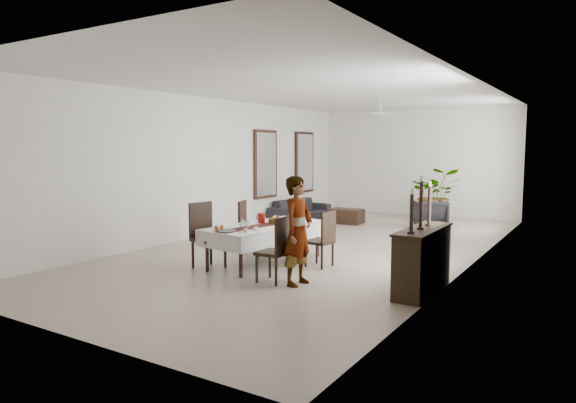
{
  "coord_description": "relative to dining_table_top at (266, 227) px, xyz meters",
  "views": [
    {
      "loc": [
        4.94,
        -9.31,
        2.05
      ],
      "look_at": [
        -0.08,
        -1.26,
        1.05
      ],
      "focal_mm": 32.0,
      "sensor_mm": 36.0,
      "label": 1
    }
  ],
  "objects": [
    {
      "name": "floor",
      "position": [
        0.15,
        1.9,
        -0.65
      ],
      "size": [
        6.0,
        12.0,
        0.0
      ],
      "primitive_type": "cube",
      "color": "#B5A590",
      "rests_on": "ground"
    },
    {
      "name": "ceiling",
      "position": [
        0.15,
        1.9,
        2.55
      ],
      "size": [
        6.0,
        12.0,
        0.02
      ],
      "primitive_type": "cube",
      "color": "white",
      "rests_on": "wall_back"
    },
    {
      "name": "wall_back",
      "position": [
        0.15,
        7.9,
        0.95
      ],
      "size": [
        6.0,
        0.02,
        3.2
      ],
      "primitive_type": "cube",
      "color": "white",
      "rests_on": "floor"
    },
    {
      "name": "wall_front",
      "position": [
        0.15,
        -4.1,
        0.95
      ],
      "size": [
        6.0,
        0.02,
        3.2
      ],
      "primitive_type": "cube",
      "color": "white",
      "rests_on": "floor"
    },
    {
      "name": "wall_left",
      "position": [
        -2.85,
        1.9,
        0.95
      ],
      "size": [
        0.02,
        12.0,
        3.2
      ],
      "primitive_type": "cube",
      "color": "white",
      "rests_on": "floor"
    },
    {
      "name": "wall_right",
      "position": [
        3.15,
        1.9,
        0.95
      ],
      "size": [
        0.02,
        12.0,
        3.2
      ],
      "primitive_type": "cube",
      "color": "white",
      "rests_on": "floor"
    },
    {
      "name": "dining_table_top",
      "position": [
        0.0,
        0.0,
        0.0
      ],
      "size": [
        1.18,
        2.26,
        0.05
      ],
      "primitive_type": "cube",
      "rotation": [
        0.0,
        0.0,
        -0.13
      ],
      "color": "black",
      "rests_on": "table_leg_fl"
    },
    {
      "name": "table_leg_fl",
      "position": [
        -0.53,
        -0.97,
        -0.34
      ],
      "size": [
        0.07,
        0.07,
        0.63
      ],
      "primitive_type": "cylinder",
      "rotation": [
        0.0,
        0.0,
        -0.13
      ],
      "color": "black",
      "rests_on": "floor"
    },
    {
      "name": "table_leg_fr",
      "position": [
        0.26,
        -1.07,
        -0.34
      ],
      "size": [
        0.07,
        0.07,
        0.63
      ],
      "primitive_type": "cylinder",
      "rotation": [
        0.0,
        0.0,
        -0.13
      ],
      "color": "black",
      "rests_on": "floor"
    },
    {
      "name": "table_leg_bl",
      "position": [
        -0.26,
        1.07,
        -0.34
      ],
      "size": [
        0.07,
        0.07,
        0.63
      ],
      "primitive_type": "cylinder",
      "rotation": [
        0.0,
        0.0,
        -0.13
      ],
      "color": "black",
      "rests_on": "floor"
    },
    {
      "name": "table_leg_br",
      "position": [
        0.53,
        0.97,
        -0.34
      ],
      "size": [
        0.07,
        0.07,
        0.63
      ],
      "primitive_type": "cylinder",
      "rotation": [
        0.0,
        0.0,
        -0.13
      ],
      "color": "black",
      "rests_on": "floor"
    },
    {
      "name": "tablecloth_top",
      "position": [
        -0.0,
        0.0,
        0.03
      ],
      "size": [
        1.36,
        2.44,
        0.01
      ],
      "primitive_type": "cube",
      "rotation": [
        0.0,
        0.0,
        -0.13
      ],
      "color": "white",
      "rests_on": "dining_table_top"
    },
    {
      "name": "tablecloth_drape_left",
      "position": [
        -0.52,
        0.07,
        -0.1
      ],
      "size": [
        0.32,
        2.31,
        0.27
      ],
      "primitive_type": "cube",
      "rotation": [
        0.0,
        0.0,
        -0.13
      ],
      "color": "silver",
      "rests_on": "dining_table_top"
    },
    {
      "name": "tablecloth_drape_right",
      "position": [
        0.52,
        -0.07,
        -0.1
      ],
      "size": [
        0.32,
        2.31,
        0.27
      ],
      "primitive_type": "cube",
      "rotation": [
        0.0,
        0.0,
        -0.13
      ],
      "color": "silver",
      "rests_on": "dining_table_top"
    },
    {
      "name": "tablecloth_drape_near",
      "position": [
        -0.15,
        -1.15,
        -0.1
      ],
      "size": [
        1.06,
        0.15,
        0.27
      ],
      "primitive_type": "cube",
      "rotation": [
        0.0,
        0.0,
        -0.13
      ],
      "color": "silver",
      "rests_on": "dining_table_top"
    },
    {
      "name": "tablecloth_drape_far",
      "position": [
        0.15,
        1.15,
        -0.1
      ],
      "size": [
        1.06,
        0.15,
        0.27
      ],
      "primitive_type": "cube",
      "rotation": [
        0.0,
        0.0,
        -0.13
      ],
      "color": "silver",
      "rests_on": "dining_table_top"
    },
    {
      "name": "table_runner",
      "position": [
        -0.0,
        0.0,
        0.03
      ],
      "size": [
        0.61,
        2.27,
        0.0
      ],
      "primitive_type": "cube",
      "rotation": [
        0.0,
        0.0,
        -0.13
      ],
      "color": "#561918",
      "rests_on": "tablecloth_top"
    },
    {
      "name": "red_pitcher",
      "position": [
        -0.21,
        0.16,
        0.12
      ],
      "size": [
        0.15,
        0.15,
        0.18
      ],
      "primitive_type": "cylinder",
      "rotation": [
        0.0,
        0.0,
        -0.13
      ],
      "color": "maroon",
      "rests_on": "tablecloth_top"
    },
    {
      "name": "pitcher_handle",
      "position": [
        -0.28,
        0.17,
        0.12
      ],
      "size": [
        0.11,
        0.03,
        0.11
      ],
      "primitive_type": "torus",
      "rotation": [
        1.57,
        0.0,
        -0.13
      ],
      "color": "maroon",
      "rests_on": "red_pitcher"
    },
    {
      "name": "wine_glass_near",
      "position": [
        0.03,
        -0.59,
        0.11
      ],
      "size": [
        0.06,
        0.06,
        0.15
      ],
      "primitive_type": "cylinder",
      "color": "white",
      "rests_on": "tablecloth_top"
    },
    {
      "name": "wine_glass_mid",
      "position": [
        -0.15,
        -0.48,
        0.11
      ],
      "size": [
        0.06,
        0.06,
        0.15
      ],
      "primitive_type": "cylinder",
      "color": "white",
      "rests_on": "tablecloth_top"
    },
    {
      "name": "teacup_right",
      "position": [
        0.2,
        -0.57,
        0.06
      ],
      "size": [
        0.08,
        0.08,
        0.05
      ],
      "primitive_type": "cylinder",
      "color": "white",
      "rests_on": "saucer_right"
    },
    {
      "name": "saucer_right",
      "position": [
        0.2,
        -0.57,
        0.04
      ],
      "size": [
        0.14,
        0.14,
        0.01
      ],
      "primitive_type": "cylinder",
      "color": "silver",
      "rests_on": "tablecloth_top"
    },
    {
      "name": "teacup_left",
      "position": [
        -0.31,
        -0.28,
        0.06
      ],
      "size": [
        0.08,
        0.08,
        0.05
      ],
      "primitive_type": "cylinder",
      "color": "white",
      "rests_on": "saucer_left"
    },
    {
      "name": "saucer_left",
      "position": [
        -0.31,
        -0.28,
        0.04
      ],
      "size": [
        0.14,
        0.14,
        0.01
      ],
      "primitive_type": "cylinder",
      "color": "silver",
      "rests_on": "tablecloth_top"
    },
    {
      "name": "plate_near_right",
      "position": [
        0.19,
        -0.84,
        0.04
      ],
      "size": [
        0.22,
        0.22,
        0.01
      ],
      "primitive_type": "cylinder",
      "color": "white",
      "rests_on": "tablecloth_top"
    },
    {
      "name": "bread_near_right",
      "position": [
        0.19,
        -0.84,
        0.06
      ],
      "size": [
        0.08,
        0.08,
        0.08
      ],
      "primitive_type": "sphere",
      "color": "tan",
      "rests_on": "plate_near_right"
    },
    {
      "name": "plate_near_left",
      "position": [
        -0.36,
        -0.63,
        0.04
      ],
      "size": [
        0.22,
        0.22,
        0.01
      ],
      "primitive_type": "cylinder",
      "color": "white",
      "rests_on": "tablecloth_top"
    },
    {
      "name": "plate_far_left",
      "position": [
        -0.22,
        0.53,
        0.04
      ],
      "size": [
        0.22,
        0.22,
        0.01
      ],
      "primitive_type": "cylinder",
      "color": "white",
      "rests_on": "tablecloth_top"
    },
    {
      "name": "serving_tray",
      "position": [
        -0.13,
        -0.94,
        0.04
      ],
      "size": [
        0.32,
        0.32,
        0.02
      ],
      "primitive_type": "cylinder",
      "color": "#38383C",
      "rests_on": "tablecloth_top"
    },
    {
      "name": "jam_jar_a",
      "position": [
        -0.33,
        -0.94,
        0.07
      ],
      "size": [
        0.06,
        0.06,
        0.07
      ],
      "primitive_type": "cylinder",
      "color": "#954F15",
      "rests_on": "tablecloth_top"
    },
    {
      "name": "jam_jar_b",
      "position": [
        -0.41,
        -0.87,
        0.07
      ],
      "size": [
        0.06,
        0.06,
        0.07
      ],
      "primitive_type": "cylinder",
      "color": "#9A5716",
      "rests_on": "tablecloth_top"
    },
    {
      "name": "jam_jar_c",
      "position": [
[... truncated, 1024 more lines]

